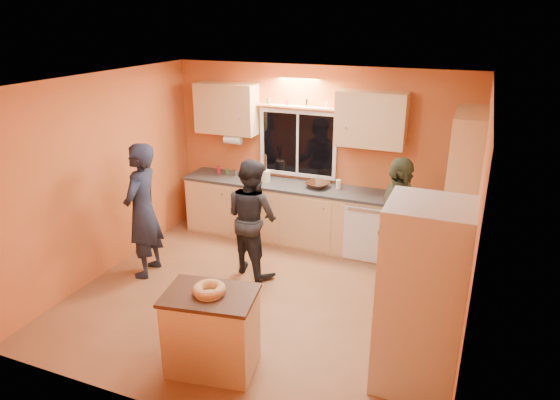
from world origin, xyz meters
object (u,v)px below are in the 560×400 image
at_px(person_center, 252,217).
at_px(person_left, 143,211).
at_px(island, 212,331).
at_px(refrigerator, 421,298).
at_px(person_right, 396,228).

bearing_deg(person_center, person_left, 47.82).
distance_m(island, person_left, 2.26).
distance_m(refrigerator, island, 1.98).
bearing_deg(island, person_left, 132.58).
bearing_deg(person_right, island, 152.49).
distance_m(person_center, person_right, 1.83).
height_order(refrigerator, person_right, refrigerator).
xyz_separation_m(island, person_right, (1.36, 2.08, 0.45)).
distance_m(refrigerator, person_center, 2.70).
height_order(person_left, person_center, person_left).
bearing_deg(person_left, island, 43.70).
bearing_deg(person_center, refrigerator, 172.66).
xyz_separation_m(refrigerator, person_right, (-0.49, 1.54, -0.03)).
xyz_separation_m(refrigerator, person_center, (-2.31, 1.39, -0.12)).
bearing_deg(refrigerator, person_center, 148.93).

